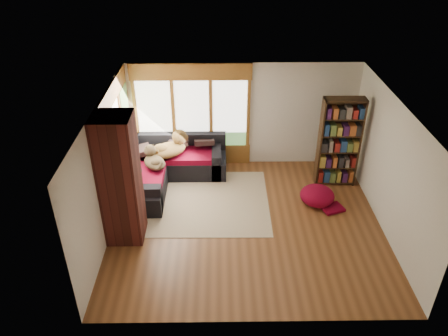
# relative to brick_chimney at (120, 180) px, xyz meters

# --- Properties ---
(floor) EXTENTS (5.50, 5.50, 0.00)m
(floor) POSITION_rel_brick_chimney_xyz_m (2.40, 0.35, -1.30)
(floor) COLOR brown
(floor) RESTS_ON ground
(ceiling) EXTENTS (5.50, 5.50, 0.00)m
(ceiling) POSITION_rel_brick_chimney_xyz_m (2.40, 0.35, 1.30)
(ceiling) COLOR white
(wall_back) EXTENTS (5.50, 0.04, 2.60)m
(wall_back) POSITION_rel_brick_chimney_xyz_m (2.40, 2.85, 0.00)
(wall_back) COLOR silver
(wall_back) RESTS_ON ground
(wall_front) EXTENTS (5.50, 0.04, 2.60)m
(wall_front) POSITION_rel_brick_chimney_xyz_m (2.40, -2.15, 0.00)
(wall_front) COLOR silver
(wall_front) RESTS_ON ground
(wall_left) EXTENTS (0.04, 5.00, 2.60)m
(wall_left) POSITION_rel_brick_chimney_xyz_m (-0.35, 0.35, 0.00)
(wall_left) COLOR silver
(wall_left) RESTS_ON ground
(wall_right) EXTENTS (0.04, 5.00, 2.60)m
(wall_right) POSITION_rel_brick_chimney_xyz_m (5.15, 0.35, 0.00)
(wall_right) COLOR silver
(wall_right) RESTS_ON ground
(windows_back) EXTENTS (2.82, 0.10, 1.90)m
(windows_back) POSITION_rel_brick_chimney_xyz_m (1.20, 2.82, 0.05)
(windows_back) COLOR brown
(windows_back) RESTS_ON wall_back
(windows_left) EXTENTS (0.10, 2.62, 1.90)m
(windows_left) POSITION_rel_brick_chimney_xyz_m (-0.32, 1.55, 0.05)
(windows_left) COLOR brown
(windows_left) RESTS_ON wall_left
(roller_blind) EXTENTS (0.03, 0.72, 0.90)m
(roller_blind) POSITION_rel_brick_chimney_xyz_m (-0.29, 2.38, 0.45)
(roller_blind) COLOR #699A56
(roller_blind) RESTS_ON wall_left
(brick_chimney) EXTENTS (0.70, 0.70, 2.60)m
(brick_chimney) POSITION_rel_brick_chimney_xyz_m (0.00, 0.00, 0.00)
(brick_chimney) COLOR #471914
(brick_chimney) RESTS_ON ground
(sectional_sofa) EXTENTS (2.20, 2.20, 0.80)m
(sectional_sofa) POSITION_rel_brick_chimney_xyz_m (0.45, 2.05, -1.00)
(sectional_sofa) COLOR black
(sectional_sofa) RESTS_ON ground
(area_rug) EXTENTS (3.25, 2.50, 0.01)m
(area_rug) POSITION_rel_brick_chimney_xyz_m (1.30, 1.11, -1.29)
(area_rug) COLOR beige
(area_rug) RESTS_ON ground
(bookshelf) EXTENTS (0.91, 0.30, 2.13)m
(bookshelf) POSITION_rel_brick_chimney_xyz_m (4.54, 1.85, -0.23)
(bookshelf) COLOR #332011
(bookshelf) RESTS_ON ground
(pouf) EXTENTS (0.83, 0.83, 0.41)m
(pouf) POSITION_rel_brick_chimney_xyz_m (3.98, 1.03, -1.09)
(pouf) COLOR maroon
(pouf) RESTS_ON area_rug
(dog_tan) EXTENTS (1.03, 0.95, 0.50)m
(dog_tan) POSITION_rel_brick_chimney_xyz_m (0.72, 2.18, -0.51)
(dog_tan) COLOR brown
(dog_tan) RESTS_ON sectional_sofa
(dog_brindle) EXTENTS (0.70, 0.79, 0.39)m
(dog_brindle) POSITION_rel_brick_chimney_xyz_m (0.37, 1.68, -0.57)
(dog_brindle) COLOR black
(dog_brindle) RESTS_ON sectional_sofa
(throw_pillows) EXTENTS (1.98, 1.68, 0.45)m
(throw_pillows) POSITION_rel_brick_chimney_xyz_m (0.53, 2.10, -0.52)
(throw_pillows) COLOR black
(throw_pillows) RESTS_ON sectional_sofa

